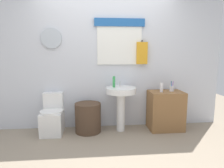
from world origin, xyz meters
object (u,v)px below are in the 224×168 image
laundry_hamper (88,118)px  toothbrush_cup (172,88)px  soap_bottle (114,82)px  lotion_bottle (162,87)px  pedestal_sink (121,98)px  toilet (53,117)px  wooden_cabinet (165,110)px

laundry_hamper → toothbrush_cup: (1.53, 0.02, 0.50)m
soap_bottle → lotion_bottle: size_ratio=1.18×
laundry_hamper → pedestal_sink: size_ratio=0.66×
toilet → pedestal_sink: pedestal_sink is taller
pedestal_sink → lotion_bottle: size_ratio=4.78×
toilet → wooden_cabinet: (2.04, -0.03, 0.08)m
laundry_hamper → lotion_bottle: (1.32, -0.04, 0.53)m
wooden_cabinet → toothbrush_cup: size_ratio=3.83×
pedestal_sink → toothbrush_cup: bearing=1.2°
soap_bottle → lotion_bottle: (0.85, -0.09, -0.10)m
soap_bottle → toilet: bearing=-179.0°
wooden_cabinet → lotion_bottle: bearing=-159.4°
wooden_cabinet → toothbrush_cup: bearing=10.7°
laundry_hamper → pedestal_sink: (0.59, -0.00, 0.34)m
toilet → pedestal_sink: (1.21, -0.03, 0.33)m
toilet → pedestal_sink: 1.25m
toilet → lotion_bottle: size_ratio=4.31×
pedestal_sink → laundry_hamper: bearing=180.0°
toilet → pedestal_sink: size_ratio=0.90×
lotion_bottle → toothbrush_cup: size_ratio=0.90×
pedestal_sink → toothbrush_cup: size_ratio=4.29×
toilet → laundry_hamper: bearing=-2.8°
soap_bottle → toothbrush_cup: bearing=-1.6°
lotion_bottle → laundry_hamper: bearing=178.3°
lotion_bottle → toothbrush_cup: bearing=15.8°
pedestal_sink → lotion_bottle: (0.73, -0.04, 0.19)m
pedestal_sink → wooden_cabinet: size_ratio=1.12×
pedestal_sink → wooden_cabinet: 0.87m
pedestal_sink → lotion_bottle: bearing=-3.2°
pedestal_sink → lotion_bottle: 0.75m
laundry_hamper → toothbrush_cup: bearing=0.8°
toothbrush_cup → laundry_hamper: bearing=-179.2°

